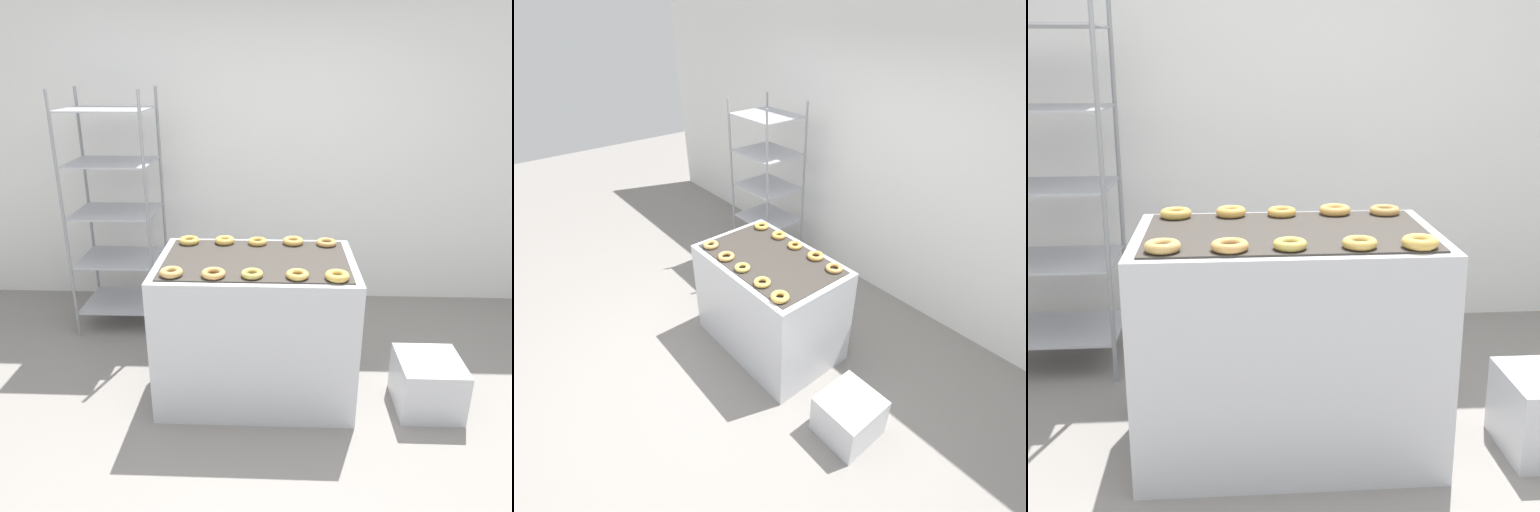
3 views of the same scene
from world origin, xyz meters
TOP-DOWN VIEW (x-y plane):
  - ground_plane at (0.00, 0.00)m, footprint 14.00×14.00m
  - wall_back at (0.00, 2.12)m, footprint 8.00×0.05m
  - fryer_machine at (0.00, 0.64)m, footprint 1.20×0.78m
  - baking_rack_cart at (-1.12, 1.53)m, footprint 0.65×0.54m
  - glaze_bin at (1.07, 0.49)m, footprint 0.38×0.40m
  - donut_near_leftmost at (-0.46, 0.37)m, footprint 0.13×0.13m
  - donut_near_left at (-0.23, 0.37)m, footprint 0.14×0.14m
  - donut_near_center at (-0.01, 0.37)m, footprint 0.12×0.12m
  - donut_near_right at (0.24, 0.37)m, footprint 0.13×0.13m
  - donut_near_rightmost at (0.46, 0.35)m, footprint 0.14×0.14m
  - donut_far_leftmost at (-0.45, 0.91)m, footprint 0.13×0.13m
  - donut_far_left at (-0.22, 0.92)m, footprint 0.13×0.13m
  - donut_far_center at (-0.00, 0.92)m, footprint 0.12×0.12m
  - donut_far_right at (0.23, 0.93)m, footprint 0.14×0.14m
  - donut_far_rightmost at (0.45, 0.91)m, footprint 0.13×0.13m

SIDE VIEW (x-z plane):
  - ground_plane at x=0.00m, z-range 0.00..0.00m
  - glaze_bin at x=1.07m, z-range 0.00..0.33m
  - fryer_machine at x=0.00m, z-range 0.00..0.92m
  - donut_far_rightmost at x=0.45m, z-range 0.92..0.95m
  - donut_near_center at x=-0.01m, z-range 0.92..0.96m
  - donut_far_center at x=0.00m, z-range 0.92..0.96m
  - donut_near_left at x=-0.23m, z-range 0.92..0.96m
  - donut_near_right at x=0.24m, z-range 0.92..0.96m
  - donut_far_right at x=0.23m, z-range 0.92..0.96m
  - donut_far_leftmost at x=-0.45m, z-range 0.92..0.96m
  - donut_near_leftmost at x=-0.46m, z-range 0.92..0.96m
  - donut_far_left at x=-0.22m, z-range 0.92..0.96m
  - donut_near_rightmost at x=0.46m, z-range 0.92..0.96m
  - baking_rack_cart at x=-1.12m, z-range 0.02..1.89m
  - wall_back at x=0.00m, z-range 0.00..2.80m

